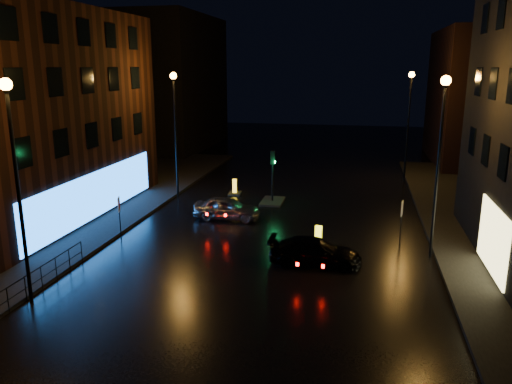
% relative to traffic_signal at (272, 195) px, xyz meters
% --- Properties ---
extents(ground, '(120.00, 120.00, 0.00)m').
position_rel_traffic_signal_xyz_m(ground, '(1.20, -14.00, -0.50)').
color(ground, black).
rests_on(ground, ground).
extents(pavement_left, '(12.00, 44.00, 0.15)m').
position_rel_traffic_signal_xyz_m(pavement_left, '(-12.80, -6.00, -0.43)').
color(pavement_left, black).
rests_on(pavement_left, ground).
extents(building_left, '(10.00, 18.00, 12.00)m').
position_rel_traffic_signal_xyz_m(building_left, '(-14.30, -6.00, 5.50)').
color(building_left, black).
rests_on(building_left, ground).
extents(building_far_left, '(8.00, 16.00, 14.00)m').
position_rel_traffic_signal_xyz_m(building_far_left, '(-14.80, 21.00, 6.50)').
color(building_far_left, black).
rests_on(building_far_left, ground).
extents(building_far_right, '(8.00, 14.00, 12.00)m').
position_rel_traffic_signal_xyz_m(building_far_right, '(16.20, 18.00, 5.50)').
color(building_far_right, black).
rests_on(building_far_right, ground).
extents(street_lamp_lnear, '(0.44, 0.44, 8.37)m').
position_rel_traffic_signal_xyz_m(street_lamp_lnear, '(-6.60, -16.00, 5.06)').
color(street_lamp_lnear, black).
rests_on(street_lamp_lnear, ground).
extents(street_lamp_lfar, '(0.44, 0.44, 8.37)m').
position_rel_traffic_signal_xyz_m(street_lamp_lfar, '(-6.60, -0.00, 5.06)').
color(street_lamp_lfar, black).
rests_on(street_lamp_lfar, ground).
extents(street_lamp_rnear, '(0.44, 0.44, 8.37)m').
position_rel_traffic_signal_xyz_m(street_lamp_rnear, '(9.00, -8.00, 5.06)').
color(street_lamp_rnear, black).
rests_on(street_lamp_rnear, ground).
extents(street_lamp_rfar, '(0.44, 0.44, 8.37)m').
position_rel_traffic_signal_xyz_m(street_lamp_rfar, '(9.00, 8.00, 5.06)').
color(street_lamp_rfar, black).
rests_on(street_lamp_rfar, ground).
extents(traffic_signal, '(1.40, 2.40, 3.45)m').
position_rel_traffic_signal_xyz_m(traffic_signal, '(0.00, 0.00, 0.00)').
color(traffic_signal, black).
rests_on(traffic_signal, ground).
extents(guard_railing, '(0.05, 6.04, 1.00)m').
position_rel_traffic_signal_xyz_m(guard_railing, '(-6.80, -15.00, 0.24)').
color(guard_railing, black).
rests_on(guard_railing, ground).
extents(silver_hatchback, '(3.91, 1.64, 1.32)m').
position_rel_traffic_signal_xyz_m(silver_hatchback, '(-1.98, -4.19, 0.16)').
color(silver_hatchback, '#9EA0A5').
rests_on(silver_hatchback, ground).
extents(dark_sedan, '(4.21, 1.77, 1.21)m').
position_rel_traffic_signal_xyz_m(dark_sedan, '(3.72, -10.13, 0.11)').
color(dark_sedan, black).
rests_on(dark_sedan, ground).
extents(bollard_near, '(1.18, 1.49, 1.15)m').
position_rel_traffic_signal_xyz_m(bollard_near, '(3.69, -7.99, -0.25)').
color(bollard_near, black).
rests_on(bollard_near, ground).
extents(bollard_far, '(0.93, 1.29, 1.07)m').
position_rel_traffic_signal_xyz_m(bollard_far, '(-2.99, 1.64, -0.27)').
color(bollard_far, black).
rests_on(bollard_far, ground).
extents(road_sign_left, '(0.23, 0.52, 2.21)m').
position_rel_traffic_signal_xyz_m(road_sign_left, '(-6.53, -8.65, 1.16)').
color(road_sign_left, black).
rests_on(road_sign_left, ground).
extents(road_sign_right, '(0.15, 0.54, 2.23)m').
position_rel_traffic_signal_xyz_m(road_sign_right, '(7.70, -6.51, 1.17)').
color(road_sign_right, black).
rests_on(road_sign_right, ground).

